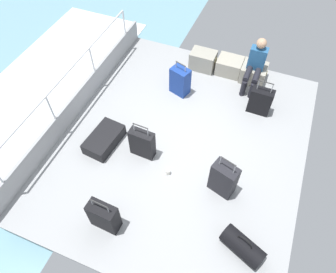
{
  "coord_description": "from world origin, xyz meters",
  "views": [
    {
      "loc": [
        1.06,
        -3.31,
        4.67
      ],
      "look_at": [
        -0.21,
        -0.17,
        0.25
      ],
      "focal_mm": 33.41,
      "sensor_mm": 36.0,
      "label": 1
    }
  ],
  "objects_px": {
    "cargo_crate_0": "(203,60)",
    "suitcase_2": "(223,179)",
    "suitcase_5": "(260,101)",
    "suitcase_0": "(104,216)",
    "paper_cup": "(168,172)",
    "cargo_crate_1": "(230,66)",
    "suitcase_4": "(142,143)",
    "duffel_bag": "(243,246)",
    "suitcase_1": "(180,81)",
    "cargo_crate_2": "(253,73)",
    "suitcase_3": "(104,139)",
    "passenger_seated": "(255,64)"
  },
  "relations": [
    {
      "from": "cargo_crate_1",
      "to": "duffel_bag",
      "type": "bearing_deg",
      "value": -72.01
    },
    {
      "from": "suitcase_1",
      "to": "duffel_bag",
      "type": "xyz_separation_m",
      "value": [
        2.01,
        -2.75,
        -0.15
      ]
    },
    {
      "from": "cargo_crate_0",
      "to": "passenger_seated",
      "type": "xyz_separation_m",
      "value": [
        1.13,
        -0.14,
        0.34
      ]
    },
    {
      "from": "suitcase_2",
      "to": "suitcase_3",
      "type": "height_order",
      "value": "suitcase_2"
    },
    {
      "from": "cargo_crate_0",
      "to": "suitcase_2",
      "type": "bearing_deg",
      "value": -65.98
    },
    {
      "from": "cargo_crate_0",
      "to": "suitcase_4",
      "type": "height_order",
      "value": "suitcase_4"
    },
    {
      "from": "cargo_crate_2",
      "to": "cargo_crate_0",
      "type": "bearing_deg",
      "value": -177.88
    },
    {
      "from": "suitcase_2",
      "to": "suitcase_5",
      "type": "relative_size",
      "value": 1.09
    },
    {
      "from": "suitcase_0",
      "to": "cargo_crate_0",
      "type": "bearing_deg",
      "value": 86.95
    },
    {
      "from": "cargo_crate_0",
      "to": "suitcase_0",
      "type": "distance_m",
      "value": 4.07
    },
    {
      "from": "cargo_crate_1",
      "to": "paper_cup",
      "type": "relative_size",
      "value": 5.71
    },
    {
      "from": "suitcase_4",
      "to": "suitcase_5",
      "type": "height_order",
      "value": "suitcase_4"
    },
    {
      "from": "suitcase_1",
      "to": "suitcase_5",
      "type": "xyz_separation_m",
      "value": [
        1.64,
        0.07,
        -0.02
      ]
    },
    {
      "from": "cargo_crate_1",
      "to": "suitcase_3",
      "type": "bearing_deg",
      "value": -119.85
    },
    {
      "from": "cargo_crate_0",
      "to": "suitcase_2",
      "type": "height_order",
      "value": "suitcase_2"
    },
    {
      "from": "cargo_crate_0",
      "to": "suitcase_0",
      "type": "bearing_deg",
      "value": -93.05
    },
    {
      "from": "passenger_seated",
      "to": "suitcase_4",
      "type": "xyz_separation_m",
      "value": [
        -1.38,
        -2.5,
        -0.26
      ]
    },
    {
      "from": "suitcase_2",
      "to": "suitcase_5",
      "type": "distance_m",
      "value": 1.97
    },
    {
      "from": "suitcase_4",
      "to": "paper_cup",
      "type": "relative_size",
      "value": 7.79
    },
    {
      "from": "duffel_bag",
      "to": "cargo_crate_0",
      "type": "bearing_deg",
      "value": 116.24
    },
    {
      "from": "cargo_crate_2",
      "to": "suitcase_4",
      "type": "bearing_deg",
      "value": -117.27
    },
    {
      "from": "passenger_seated",
      "to": "suitcase_2",
      "type": "xyz_separation_m",
      "value": [
        0.12,
        -2.67,
        -0.23
      ]
    },
    {
      "from": "cargo_crate_0",
      "to": "suitcase_4",
      "type": "distance_m",
      "value": 2.65
    },
    {
      "from": "cargo_crate_0",
      "to": "suitcase_5",
      "type": "distance_m",
      "value": 1.67
    },
    {
      "from": "passenger_seated",
      "to": "cargo_crate_1",
      "type": "bearing_deg",
      "value": 158.75
    },
    {
      "from": "cargo_crate_2",
      "to": "suitcase_5",
      "type": "relative_size",
      "value": 0.71
    },
    {
      "from": "suitcase_3",
      "to": "suitcase_5",
      "type": "distance_m",
      "value": 3.07
    },
    {
      "from": "suitcase_5",
      "to": "suitcase_2",
      "type": "bearing_deg",
      "value": -95.49
    },
    {
      "from": "suitcase_3",
      "to": "suitcase_4",
      "type": "relative_size",
      "value": 1.05
    },
    {
      "from": "duffel_bag",
      "to": "suitcase_5",
      "type": "bearing_deg",
      "value": 97.41
    },
    {
      "from": "passenger_seated",
      "to": "suitcase_3",
      "type": "bearing_deg",
      "value": -129.68
    },
    {
      "from": "duffel_bag",
      "to": "paper_cup",
      "type": "relative_size",
      "value": 7.05
    },
    {
      "from": "cargo_crate_0",
      "to": "paper_cup",
      "type": "xyz_separation_m",
      "value": [
        0.32,
        -2.87,
        -0.16
      ]
    },
    {
      "from": "cargo_crate_0",
      "to": "suitcase_2",
      "type": "distance_m",
      "value": 3.07
    },
    {
      "from": "cargo_crate_2",
      "to": "suitcase_4",
      "type": "distance_m",
      "value": 3.02
    },
    {
      "from": "suitcase_1",
      "to": "cargo_crate_2",
      "type": "bearing_deg",
      "value": 35.79
    },
    {
      "from": "cargo_crate_2",
      "to": "suitcase_1",
      "type": "distance_m",
      "value": 1.64
    },
    {
      "from": "suitcase_1",
      "to": "suitcase_5",
      "type": "relative_size",
      "value": 0.97
    },
    {
      "from": "suitcase_3",
      "to": "paper_cup",
      "type": "height_order",
      "value": "suitcase_3"
    },
    {
      "from": "cargo_crate_0",
      "to": "suitcase_1",
      "type": "relative_size",
      "value": 0.78
    },
    {
      "from": "duffel_bag",
      "to": "paper_cup",
      "type": "xyz_separation_m",
      "value": [
        -1.48,
        0.8,
        -0.1
      ]
    },
    {
      "from": "suitcase_2",
      "to": "suitcase_3",
      "type": "relative_size",
      "value": 1.04
    },
    {
      "from": "passenger_seated",
      "to": "suitcase_4",
      "type": "relative_size",
      "value": 1.36
    },
    {
      "from": "duffel_bag",
      "to": "paper_cup",
      "type": "height_order",
      "value": "duffel_bag"
    },
    {
      "from": "cargo_crate_2",
      "to": "suitcase_3",
      "type": "distance_m",
      "value": 3.47
    },
    {
      "from": "suitcase_2",
      "to": "suitcase_5",
      "type": "xyz_separation_m",
      "value": [
        0.19,
        1.96,
        -0.04
      ]
    },
    {
      "from": "suitcase_2",
      "to": "suitcase_5",
      "type": "bearing_deg",
      "value": 84.51
    },
    {
      "from": "suitcase_0",
      "to": "paper_cup",
      "type": "relative_size",
      "value": 7.26
    },
    {
      "from": "passenger_seated",
      "to": "suitcase_1",
      "type": "distance_m",
      "value": 1.56
    },
    {
      "from": "suitcase_4",
      "to": "cargo_crate_2",
      "type": "bearing_deg",
      "value": 62.73
    }
  ]
}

